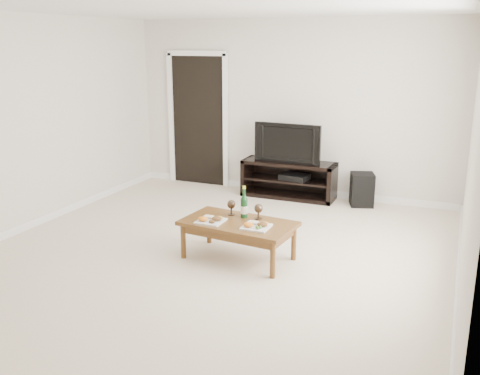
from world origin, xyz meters
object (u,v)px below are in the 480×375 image
object	(u,v)px
television	(290,142)
subwoofer	(362,189)
media_console	(289,179)
coffee_table	(238,240)

from	to	relation	value
television	subwoofer	size ratio (longest dim) A/B	2.14
media_console	television	distance (m)	0.56
coffee_table	television	bearing A→B (deg)	95.35
television	subwoofer	distance (m)	1.25
television	coffee_table	xyz separation A→B (m)	(0.23, -2.48, -0.63)
subwoofer	coffee_table	distance (m)	2.62
subwoofer	media_console	bearing A→B (deg)	161.55
media_console	coffee_table	world-z (taller)	media_console
television	coffee_table	distance (m)	2.57
television	coffee_table	bearing A→B (deg)	-82.00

